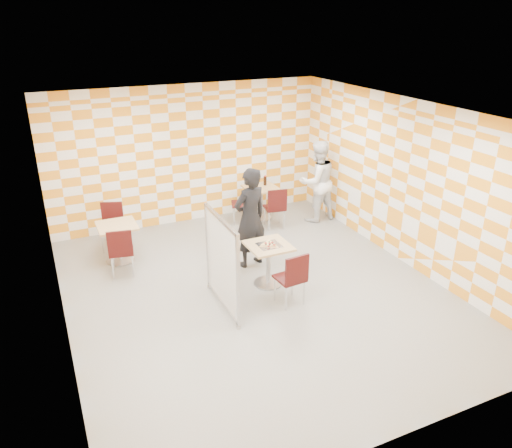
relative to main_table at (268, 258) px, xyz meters
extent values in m
plane|color=gray|center=(-0.31, -0.15, -0.51)|extent=(7.00, 7.00, 0.00)
plane|color=white|center=(-0.31, -0.15, 2.49)|extent=(7.00, 7.00, 0.00)
plane|color=white|center=(-0.31, 3.35, 0.99)|extent=(6.00, 0.00, 6.00)
plane|color=white|center=(-3.31, -0.15, 0.99)|extent=(0.00, 7.00, 7.00)
plane|color=white|center=(2.69, -0.15, 0.99)|extent=(0.00, 7.00, 7.00)
cube|color=tan|center=(0.00, 0.00, 0.22)|extent=(0.70, 0.70, 0.04)
cylinder|color=#A5A5AA|center=(0.00, 0.00, -0.14)|extent=(0.08, 0.08, 0.70)
cylinder|color=#A5A5AA|center=(0.00, 0.00, -0.49)|extent=(0.50, 0.50, 0.03)
cube|color=tan|center=(1.14, 2.74, 0.22)|extent=(0.70, 0.70, 0.04)
cylinder|color=#A5A5AA|center=(1.14, 2.74, -0.14)|extent=(0.08, 0.08, 0.70)
cylinder|color=#A5A5AA|center=(1.14, 2.74, -0.49)|extent=(0.50, 0.50, 0.03)
cube|color=tan|center=(-2.17, 1.93, 0.22)|extent=(0.70, 0.70, 0.04)
cylinder|color=#A5A5AA|center=(-2.17, 1.93, -0.14)|extent=(0.08, 0.08, 0.70)
cylinder|color=#A5A5AA|center=(-2.17, 1.93, -0.49)|extent=(0.50, 0.50, 0.03)
cube|color=#370B0B|center=(0.04, -0.68, -0.06)|extent=(0.45, 0.45, 0.04)
cube|color=#370B0B|center=(0.06, -0.88, 0.19)|extent=(0.42, 0.07, 0.45)
cylinder|color=silver|center=(0.20, -0.50, -0.29)|extent=(0.03, 0.03, 0.43)
cylinder|color=silver|center=(-0.14, -0.53, -0.29)|extent=(0.03, 0.03, 0.43)
cylinder|color=silver|center=(0.23, -0.84, -0.29)|extent=(0.03, 0.03, 0.43)
cylinder|color=silver|center=(-0.11, -0.87, -0.29)|extent=(0.03, 0.03, 0.43)
cube|color=#370B0B|center=(1.20, 2.18, -0.06)|extent=(0.48, 0.48, 0.04)
cube|color=#370B0B|center=(1.17, 1.98, 0.19)|extent=(0.42, 0.11, 0.45)
cylinder|color=silver|center=(1.40, 2.32, -0.29)|extent=(0.03, 0.03, 0.43)
cylinder|color=silver|center=(1.06, 2.37, -0.29)|extent=(0.03, 0.03, 0.43)
cylinder|color=silver|center=(1.34, 1.98, -0.29)|extent=(0.03, 0.03, 0.43)
cylinder|color=silver|center=(1.01, 2.04, -0.29)|extent=(0.03, 0.03, 0.43)
cube|color=#370B0B|center=(0.64, 2.69, -0.06)|extent=(0.53, 0.53, 0.04)
cube|color=#370B0B|center=(0.83, 2.63, 0.19)|extent=(0.18, 0.41, 0.45)
cylinder|color=silver|center=(0.53, 2.91, -0.29)|extent=(0.03, 0.03, 0.43)
cylinder|color=silver|center=(0.42, 2.59, -0.29)|extent=(0.03, 0.03, 0.43)
cylinder|color=silver|center=(0.86, 2.80, -0.29)|extent=(0.03, 0.03, 0.43)
cylinder|color=silver|center=(0.74, 2.48, -0.29)|extent=(0.03, 0.03, 0.43)
cube|color=#370B0B|center=(-2.21, 1.41, -0.06)|extent=(0.49, 0.49, 0.04)
cube|color=#370B0B|center=(-2.25, 1.21, 0.19)|extent=(0.42, 0.12, 0.45)
cylinder|color=silver|center=(-2.02, 1.55, -0.29)|extent=(0.03, 0.03, 0.43)
cylinder|color=silver|center=(-2.35, 1.61, -0.29)|extent=(0.03, 0.03, 0.43)
cylinder|color=silver|center=(-2.08, 1.21, -0.29)|extent=(0.03, 0.03, 0.43)
cylinder|color=silver|center=(-2.41, 1.27, -0.29)|extent=(0.03, 0.03, 0.43)
cube|color=#370B0B|center=(-2.19, 2.51, -0.06)|extent=(0.54, 0.54, 0.04)
cube|color=#370B0B|center=(-2.12, 2.70, 0.19)|extent=(0.41, 0.18, 0.45)
cylinder|color=silver|center=(-2.41, 2.41, -0.29)|extent=(0.03, 0.03, 0.43)
cylinder|color=silver|center=(-2.09, 2.29, -0.29)|extent=(0.03, 0.03, 0.43)
cylinder|color=silver|center=(-2.29, 2.73, -0.29)|extent=(0.03, 0.03, 0.43)
cylinder|color=silver|center=(-1.97, 2.61, -0.29)|extent=(0.03, 0.03, 0.43)
cube|color=white|center=(-0.97, -0.36, 0.29)|extent=(0.02, 1.30, 1.40)
cube|color=#B2B2B7|center=(-0.97, -0.36, 1.01)|extent=(0.05, 1.30, 0.05)
cube|color=#B2B2B7|center=(-0.97, -0.36, -0.43)|extent=(0.05, 1.30, 0.05)
cube|color=#B2B2B7|center=(-0.97, -1.01, 0.29)|extent=(0.05, 0.05, 1.50)
cylinder|color=#B2B2B7|center=(-0.97, -1.01, -0.48)|extent=(0.08, 0.08, 0.05)
cube|color=#B2B2B7|center=(-0.97, 0.29, 0.29)|extent=(0.05, 0.05, 1.50)
cylinder|color=#B2B2B7|center=(-0.97, 0.29, -0.48)|extent=(0.08, 0.08, 0.05)
imported|color=black|center=(0.02, 0.81, 0.42)|extent=(0.77, 0.60, 1.87)
imported|color=white|center=(2.24, 2.17, 0.40)|extent=(0.93, 0.74, 1.82)
cube|color=silver|center=(0.00, -0.02, 0.24)|extent=(0.38, 0.34, 0.01)
cone|color=tan|center=(0.00, -0.02, 0.26)|extent=(0.40, 0.40, 0.02)
cone|color=#F2D88C|center=(0.00, 0.00, 0.27)|extent=(0.33, 0.33, 0.01)
cylinder|color=maroon|center=(-0.06, -0.12, 0.28)|extent=(0.04, 0.04, 0.01)
cylinder|color=maroon|center=(0.05, -0.11, 0.28)|extent=(0.04, 0.04, 0.01)
cylinder|color=maroon|center=(0.00, -0.04, 0.28)|extent=(0.04, 0.04, 0.01)
cylinder|color=maroon|center=(-0.05, 0.01, 0.28)|extent=(0.04, 0.04, 0.01)
cylinder|color=maroon|center=(0.06, -0.01, 0.28)|extent=(0.04, 0.04, 0.01)
torus|color=black|center=(0.05, -0.05, 0.28)|extent=(0.03, 0.03, 0.01)
torus|color=black|center=(-0.02, -0.08, 0.28)|extent=(0.03, 0.03, 0.01)
torus|color=black|center=(0.02, 0.02, 0.28)|extent=(0.03, 0.03, 0.01)
torus|color=black|center=(-0.07, -0.04, 0.28)|extent=(0.03, 0.03, 0.01)
cylinder|color=white|center=(0.94, 2.80, 0.32)|extent=(0.06, 0.06, 0.16)
cylinder|color=red|center=(0.94, 2.80, 0.42)|extent=(0.04, 0.04, 0.04)
cylinder|color=black|center=(1.29, 2.84, 0.34)|extent=(0.07, 0.07, 0.20)
cylinder|color=red|center=(1.29, 2.84, 0.46)|extent=(0.03, 0.03, 0.03)
camera|label=1|loc=(-3.33, -6.78, 3.86)|focal=35.00mm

